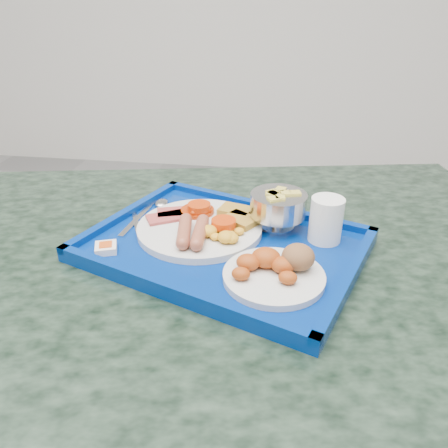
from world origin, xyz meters
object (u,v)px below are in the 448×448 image
(main_plate, at_px, (203,226))
(juice_cup, at_px, (326,218))
(tray, at_px, (224,246))
(fruit_bowl, at_px, (278,205))
(bread_plate, at_px, (277,269))
(table, at_px, (210,338))

(main_plate, distance_m, juice_cup, 0.23)
(tray, distance_m, juice_cup, 0.19)
(fruit_bowl, distance_m, juice_cup, 0.09)
(tray, height_order, juice_cup, juice_cup)
(bread_plate, bearing_deg, table, 145.39)
(main_plate, xyz_separation_m, juice_cup, (0.23, 0.00, 0.03))
(tray, xyz_separation_m, fruit_bowl, (0.09, 0.07, 0.05))
(fruit_bowl, height_order, juice_cup, juice_cup)
(table, relative_size, tray, 2.54)
(table, distance_m, fruit_bowl, 0.31)
(tray, bearing_deg, fruit_bowl, 38.51)
(bread_plate, height_order, juice_cup, juice_cup)
(main_plate, distance_m, bread_plate, 0.20)
(fruit_bowl, bearing_deg, tray, -141.49)
(main_plate, bearing_deg, table, -68.18)
(tray, bearing_deg, table, -164.80)
(main_plate, bearing_deg, bread_plate, -42.44)
(table, distance_m, main_plate, 0.24)
(bread_plate, distance_m, fruit_bowl, 0.17)
(table, xyz_separation_m, bread_plate, (0.13, -0.09, 0.24))
(table, xyz_separation_m, tray, (0.03, 0.01, 0.22))
(bread_plate, height_order, fruit_bowl, fruit_bowl)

